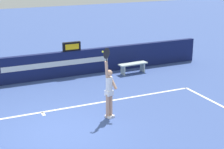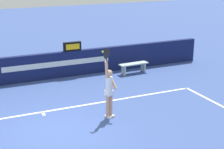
# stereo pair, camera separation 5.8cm
# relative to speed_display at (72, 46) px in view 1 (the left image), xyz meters

# --- Properties ---
(ground_plane) EXTENTS (60.00, 60.00, 0.00)m
(ground_plane) POSITION_rel_speed_display_xyz_m (-2.24, -5.08, -1.30)
(ground_plane) COLOR #384F91
(back_wall) EXTENTS (17.03, 0.24, 1.11)m
(back_wall) POSITION_rel_speed_display_xyz_m (-2.23, 0.00, -0.74)
(back_wall) COLOR #111A49
(back_wall) RESTS_ON ground
(speed_display) EXTENTS (0.77, 0.16, 0.38)m
(speed_display) POSITION_rel_speed_display_xyz_m (0.00, 0.00, 0.00)
(speed_display) COLOR black
(speed_display) RESTS_ON back_wall
(tennis_player) EXTENTS (0.48, 0.37, 2.31)m
(tennis_player) POSITION_rel_speed_display_xyz_m (-0.38, -4.73, -0.36)
(tennis_player) COLOR tan
(tennis_player) RESTS_ON ground
(tennis_ball) EXTENTS (0.07, 0.07, 0.07)m
(tennis_ball) POSITION_rel_speed_display_xyz_m (-0.58, -4.73, 0.87)
(tennis_ball) COLOR #D2DE30
(courtside_bench_near) EXTENTS (1.35, 0.44, 0.46)m
(courtside_bench_near) POSITION_rel_speed_display_xyz_m (2.55, -0.79, -0.95)
(courtside_bench_near) COLOR #A9BAB7
(courtside_bench_near) RESTS_ON ground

